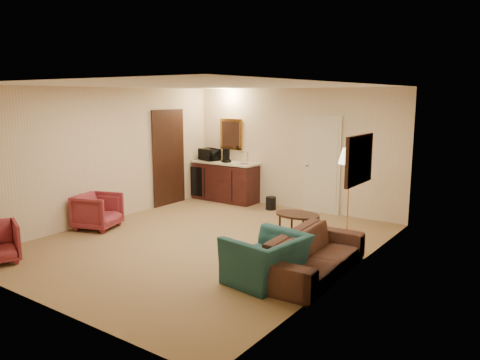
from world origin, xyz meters
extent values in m
plane|color=olive|center=(0.00, 0.00, 0.00)|extent=(6.00, 6.00, 0.00)
cube|color=#C6B494|center=(0.00, 3.00, 1.30)|extent=(5.00, 0.02, 2.60)
cube|color=#C6B494|center=(-2.50, 0.00, 1.30)|extent=(0.02, 6.00, 2.60)
cube|color=#C6B494|center=(2.50, 0.00, 1.30)|extent=(0.02, 6.00, 2.60)
cube|color=white|center=(0.00, 0.00, 2.60)|extent=(5.00, 6.00, 0.02)
cube|color=beige|center=(0.70, 2.97, 1.02)|extent=(0.82, 0.06, 2.05)
cube|color=black|center=(-2.47, 1.70, 1.05)|extent=(0.06, 0.98, 2.10)
cube|color=gold|center=(-1.65, 2.97, 1.55)|extent=(0.62, 0.04, 0.72)
cube|color=black|center=(2.46, 0.40, 1.55)|extent=(0.06, 0.90, 0.70)
cube|color=#3B1612|center=(-1.65, 2.72, 0.46)|extent=(1.64, 0.58, 0.92)
imported|color=black|center=(2.15, -0.28, 0.40)|extent=(0.70, 2.05, 0.79)
imported|color=#1C4644|center=(1.76, -0.90, 0.43)|extent=(0.77, 1.07, 0.86)
imported|color=maroon|center=(-2.15, -0.54, 0.36)|extent=(0.85, 0.88, 0.73)
cube|color=black|center=(1.19, 1.00, 0.23)|extent=(0.89, 0.69, 0.46)
cube|color=#C28940|center=(1.70, 1.97, 0.77)|extent=(0.48, 0.48, 1.53)
cylinder|color=black|center=(-0.30, 2.58, 0.14)|extent=(0.27, 0.27, 0.28)
imported|color=black|center=(-2.12, 2.73, 1.09)|extent=(0.56, 0.41, 0.34)
cylinder|color=black|center=(-1.58, 2.68, 1.08)|extent=(0.20, 0.20, 0.32)
camera|label=1|loc=(4.85, -5.88, 2.43)|focal=35.00mm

